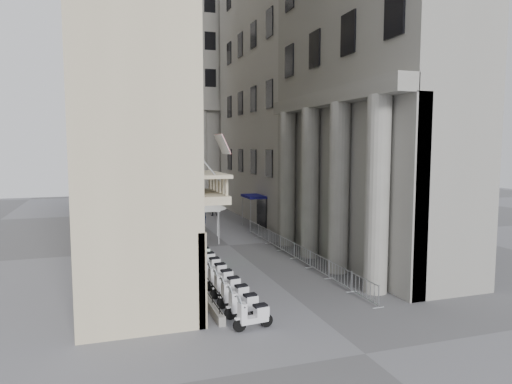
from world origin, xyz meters
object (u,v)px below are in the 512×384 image
(security_tent, at_px, (193,201))
(info_kiosk, at_px, (194,252))
(pedestrian_a, at_px, (203,215))
(street_lamp, at_px, (166,183))
(pedestrian_b, at_px, (213,207))
(scooter_0, at_px, (254,329))

(security_tent, distance_m, info_kiosk, 8.69)
(security_tent, xyz_separation_m, pedestrian_a, (2.35, 7.61, -2.24))
(street_lamp, distance_m, pedestrian_a, 7.14)
(pedestrian_a, bearing_deg, street_lamp, 26.58)
(street_lamp, height_order, pedestrian_b, street_lamp)
(info_kiosk, relative_size, pedestrian_a, 1.10)
(street_lamp, relative_size, info_kiosk, 3.86)
(pedestrian_a, height_order, pedestrian_b, pedestrian_b)
(scooter_0, xyz_separation_m, pedestrian_b, (5.37, 30.91, 0.98))
(street_lamp, bearing_deg, pedestrian_a, 59.91)
(street_lamp, bearing_deg, security_tent, -47.92)
(security_tent, xyz_separation_m, pedestrian_b, (4.41, 12.22, -2.13))
(pedestrian_a, bearing_deg, security_tent, 50.74)
(info_kiosk, bearing_deg, pedestrian_a, 95.69)
(pedestrian_a, bearing_deg, pedestrian_b, -136.21)
(scooter_0, distance_m, street_lamp, 22.08)
(street_lamp, xyz_separation_m, pedestrian_b, (6.17, 9.28, -3.39))
(street_lamp, xyz_separation_m, info_kiosk, (0.25, -11.23, -3.40))
(security_tent, height_order, street_lamp, street_lamp)
(scooter_0, xyz_separation_m, info_kiosk, (-0.54, 10.40, 0.97))
(pedestrian_b, bearing_deg, info_kiosk, 84.96)
(street_lamp, relative_size, pedestrian_b, 3.77)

